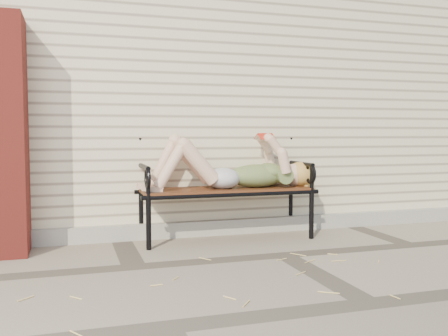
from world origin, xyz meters
name	(u,v)px	position (x,y,z in m)	size (l,w,h in m)	color
ground	(284,255)	(0.00, 0.00, 0.00)	(80.00, 80.00, 0.00)	gray
house_wall	(197,99)	(0.00, 3.00, 1.50)	(8.00, 4.00, 3.00)	beige
foundation_strip	(245,226)	(0.00, 0.97, 0.07)	(8.00, 0.10, 0.15)	gray
garden_bench	(223,171)	(-0.27, 0.88, 0.65)	(1.79, 0.71, 1.16)	black
reading_woman	(229,168)	(-0.25, 0.74, 0.69)	(1.69, 0.38, 0.53)	#0A394A
straw_scatter	(225,276)	(-0.67, -0.47, 0.01)	(3.03, 1.67, 0.01)	#E4C16F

